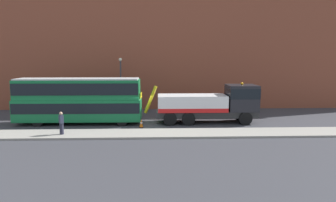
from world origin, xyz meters
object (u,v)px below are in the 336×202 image
at_px(pedestrian_onlooker, 61,123).
at_px(street_lamp, 121,80).
at_px(recovery_tow_truck, 212,103).
at_px(traffic_cone_near_bus, 141,123).
at_px(double_decker_bus, 79,99).

height_order(pedestrian_onlooker, street_lamp, street_lamp).
distance_m(recovery_tow_truck, street_lamp, 10.87).
xyz_separation_m(traffic_cone_near_bus, street_lamp, (-2.55, 7.89, 3.13)).
height_order(recovery_tow_truck, street_lamp, street_lamp).
distance_m(pedestrian_onlooker, street_lamp, 11.40).
bearing_deg(pedestrian_onlooker, recovery_tow_truck, -14.65).
distance_m(pedestrian_onlooker, traffic_cone_near_bus, 6.47).
bearing_deg(street_lamp, recovery_tow_truck, -34.82).
bearing_deg(double_decker_bus, traffic_cone_near_bus, -17.12).
bearing_deg(traffic_cone_near_bus, recovery_tow_truck, 15.76).
xyz_separation_m(recovery_tow_truck, street_lamp, (-8.81, 6.13, 1.71)).
relative_size(traffic_cone_near_bus, street_lamp, 0.12).
distance_m(double_decker_bus, pedestrian_onlooker, 4.69).
distance_m(recovery_tow_truck, pedestrian_onlooker, 12.92).
height_order(recovery_tow_truck, traffic_cone_near_bus, recovery_tow_truck).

